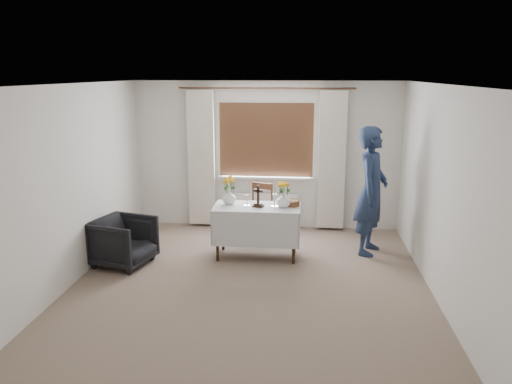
% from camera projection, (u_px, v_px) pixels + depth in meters
% --- Properties ---
extents(ground, '(5.00, 5.00, 0.00)m').
position_uv_depth(ground, '(250.00, 285.00, 6.35)').
color(ground, gray).
rests_on(ground, ground).
extents(altar_table, '(1.24, 0.64, 0.76)m').
position_uv_depth(altar_table, '(257.00, 232.00, 7.23)').
color(altar_table, silver).
rests_on(altar_table, ground).
extents(wooden_chair, '(0.54, 0.54, 0.89)m').
position_uv_depth(wooden_chair, '(257.00, 211.00, 8.08)').
color(wooden_chair, brown).
rests_on(wooden_chair, ground).
extents(armchair, '(0.91, 0.89, 0.68)m').
position_uv_depth(armchair, '(124.00, 242.00, 6.93)').
color(armchair, black).
rests_on(armchair, ground).
extents(person, '(0.65, 0.80, 1.89)m').
position_uv_depth(person, '(371.00, 191.00, 7.28)').
color(person, navy).
rests_on(person, ground).
extents(radiator, '(1.10, 0.10, 0.60)m').
position_uv_depth(radiator, '(266.00, 211.00, 8.62)').
color(radiator, white).
rests_on(radiator, ground).
extents(wooden_cross, '(0.17, 0.15, 0.31)m').
position_uv_depth(wooden_cross, '(258.00, 196.00, 7.08)').
color(wooden_cross, black).
rests_on(wooden_cross, altar_table).
extents(candlestick_left, '(0.12, 0.12, 0.35)m').
position_uv_depth(candlestick_left, '(247.00, 194.00, 7.12)').
color(candlestick_left, silver).
rests_on(candlestick_left, altar_table).
extents(candlestick_right, '(0.13, 0.13, 0.39)m').
position_uv_depth(candlestick_right, '(275.00, 194.00, 7.06)').
color(candlestick_right, silver).
rests_on(candlestick_right, altar_table).
extents(flower_vase_left, '(0.21, 0.21, 0.21)m').
position_uv_depth(flower_vase_left, '(229.00, 197.00, 7.24)').
color(flower_vase_left, white).
rests_on(flower_vase_left, altar_table).
extents(flower_vase_right, '(0.23, 0.23, 0.21)m').
position_uv_depth(flower_vase_right, '(284.00, 200.00, 7.08)').
color(flower_vase_right, white).
rests_on(flower_vase_right, altar_table).
extents(wicker_basket, '(0.24, 0.24, 0.08)m').
position_uv_depth(wicker_basket, '(292.00, 203.00, 7.17)').
color(wicker_basket, brown).
rests_on(wicker_basket, altar_table).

